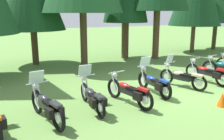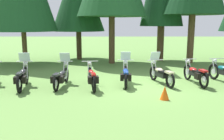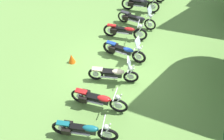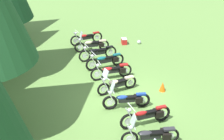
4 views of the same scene
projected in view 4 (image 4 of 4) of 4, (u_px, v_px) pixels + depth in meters
name	position (u px, v px, depth m)	size (l,w,h in m)	color
ground_plane	(125.00, 99.00, 15.25)	(80.00, 80.00, 0.00)	#608C42
motorcycle_3	(151.00, 135.00, 11.98)	(0.68, 2.24, 1.34)	black
motorcycle_4	(147.00, 116.00, 13.15)	(0.81, 2.26, 1.01)	black
motorcycle_5	(127.00, 99.00, 14.32)	(0.73, 2.18, 1.36)	black
motorcycle_6	(117.00, 84.00, 15.66)	(0.92, 2.10, 1.34)	black
motorcycle_7	(112.00, 71.00, 16.99)	(0.72, 2.28, 1.02)	black
motorcycle_8	(106.00, 61.00, 18.20)	(0.93, 2.31, 1.03)	black
motorcycle_9	(98.00, 53.00, 19.27)	(0.80, 2.37, 1.02)	black
motorcycle_10	(92.00, 44.00, 20.52)	(0.76, 2.27, 1.36)	black
motorcycle_11	(86.00, 38.00, 21.71)	(0.86, 2.27, 1.02)	black
picnic_cooler	(124.00, 41.00, 21.83)	(0.49, 0.34, 0.40)	red
traffic_cone	(163.00, 87.00, 15.85)	(0.32, 0.32, 0.48)	#EA590F
dropped_helmet	(139.00, 42.00, 21.89)	(0.27, 0.27, 0.27)	silver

